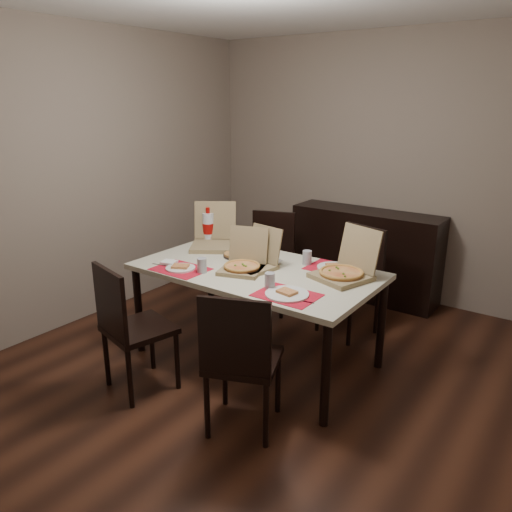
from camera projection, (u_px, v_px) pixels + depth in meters
name	position (u px, v px, depth m)	size (l,w,h in m)	color
ground	(266.00, 366.00, 3.85)	(3.80, 4.00, 0.02)	#3C1E12
room_walls	(300.00, 132.00, 3.66)	(3.84, 4.02, 2.62)	gray
sideboard	(365.00, 254.00, 5.09)	(1.50, 0.40, 0.90)	black
dining_table	(256.00, 277.00, 3.76)	(1.80, 1.00, 0.75)	beige
chair_near_left	(129.00, 324.00, 3.38)	(0.51, 0.51, 0.93)	black
chair_near_right	(240.00, 357.00, 2.94)	(0.55, 0.55, 0.93)	black
chair_far_left	(270.00, 256.00, 4.81)	(0.53, 0.53, 0.93)	black
chair_far_right	(354.00, 275.00, 4.30)	(0.51, 0.51, 0.93)	black
setting_near_left	(185.00, 267.00, 3.71)	(0.48, 0.30, 0.11)	red
setting_near_right	(283.00, 291.00, 3.25)	(0.41, 0.30, 0.11)	red
setting_far_left	(239.00, 247.00, 4.22)	(0.49, 0.30, 0.11)	red
setting_far_right	(327.00, 265.00, 3.75)	(0.46, 0.30, 0.11)	red
napkin_loose	(258.00, 271.00, 3.65)	(0.12, 0.11, 0.02)	white
pizza_box_center	(243.00, 264.00, 3.68)	(0.39, 0.41, 0.30)	olive
pizza_box_right	(345.00, 271.00, 3.53)	(0.45, 0.48, 0.35)	olive
pizza_box_left	(214.00, 240.00, 4.27)	(0.52, 0.53, 0.36)	olive
pizza_box_extra	(255.00, 261.00, 3.73)	(0.35, 0.38, 0.30)	olive
faina_plate	(237.00, 255.00, 4.02)	(0.22, 0.22, 0.03)	black
dip_bowl	(273.00, 262.00, 3.83)	(0.13, 0.13, 0.03)	white
soda_bottle	(208.00, 228.00, 4.39)	(0.10, 0.10, 0.31)	silver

